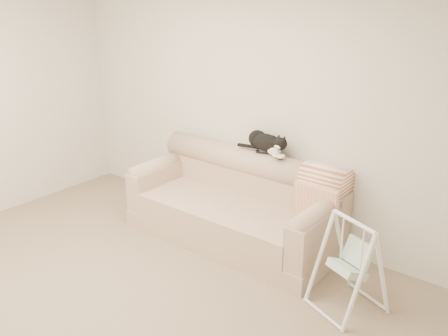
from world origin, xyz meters
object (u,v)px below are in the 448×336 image
(remote_b, at_px, (278,156))
(tuxedo_cat, at_px, (267,143))
(sofa, at_px, (236,206))
(remote_a, at_px, (265,152))
(baby_swing, at_px, (350,264))

(remote_b, relative_size, tuxedo_cat, 0.27)
(sofa, distance_m, remote_a, 0.64)
(sofa, relative_size, tuxedo_cat, 3.66)
(sofa, height_order, tuxedo_cat, tuxedo_cat)
(sofa, relative_size, baby_swing, 2.74)
(remote_a, height_order, tuxedo_cat, tuxedo_cat)
(sofa, bearing_deg, remote_b, 34.46)
(remote_b, bearing_deg, sofa, -145.54)
(remote_b, bearing_deg, baby_swing, -29.62)
(baby_swing, bearing_deg, remote_a, 153.18)
(remote_a, bearing_deg, remote_b, -4.64)
(tuxedo_cat, distance_m, baby_swing, 1.55)
(tuxedo_cat, bearing_deg, sofa, -126.64)
(remote_b, height_order, baby_swing, remote_b)
(remote_a, relative_size, baby_swing, 0.23)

